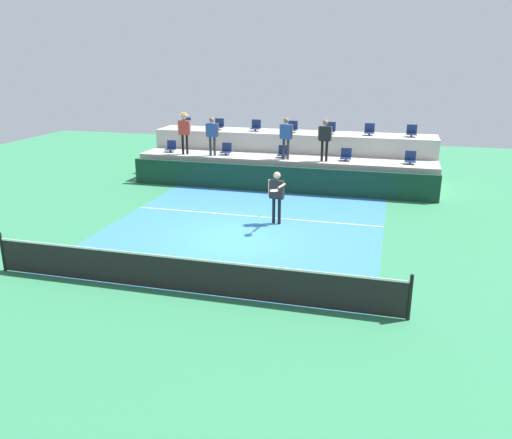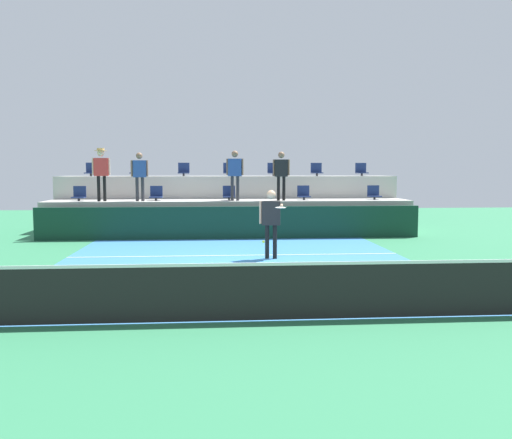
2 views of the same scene
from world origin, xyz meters
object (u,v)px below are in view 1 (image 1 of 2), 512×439
object	(u,v)px
stadium_chair_upper_right	(369,130)
spectator_in_grey	(212,133)
tennis_player	(277,192)
tennis_ball	(259,216)
stadium_chair_upper_center	(293,128)
stadium_chair_upper_mid_right	(330,129)
stadium_chair_lower_center	(283,152)
stadium_chair_lower_far_left	(171,147)
stadium_chair_lower_far_right	(410,159)
spectator_with_hat	(184,129)
stadium_chair_upper_left	(219,125)
stadium_chair_upper_far_left	(186,124)
spectator_in_white	(325,136)
stadium_chair_upper_far_right	(412,132)
spectator_leaning_on_rail	(286,134)
stadium_chair_lower_right	(346,156)
stadium_chair_lower_left	(226,150)
stadium_chair_upper_mid_left	(256,126)

from	to	relation	value
stadium_chair_upper_right	spectator_in_grey	distance (m)	7.00
tennis_player	tennis_ball	bearing A→B (deg)	-105.02
tennis_player	tennis_ball	xyz separation A→B (m)	(-0.31, -1.16, -0.51)
stadium_chair_upper_center	stadium_chair_upper_mid_right	world-z (taller)	same
stadium_chair_lower_center	stadium_chair_lower_far_left	bearing A→B (deg)	180.00
stadium_chair_upper_right	tennis_player	world-z (taller)	stadium_chair_upper_right
stadium_chair_lower_far_right	stadium_chair_upper_right	world-z (taller)	stadium_chair_upper_right
tennis_player	spectator_with_hat	size ratio (longest dim) A/B	0.99
stadium_chair_upper_left	tennis_ball	size ratio (longest dim) A/B	7.65
stadium_chair_lower_center	stadium_chair_upper_right	distance (m)	4.06
stadium_chair_lower_far_right	stadium_chair_upper_far_left	xyz separation A→B (m)	(-10.59, 1.80, 0.85)
stadium_chair_upper_right	stadium_chair_upper_mid_right	bearing A→B (deg)	180.00
spectator_in_white	stadium_chair_lower_far_left	bearing A→B (deg)	176.92
stadium_chair_upper_center	stadium_chair_upper_far_right	bearing A→B (deg)	0.00
stadium_chair_lower_far_left	stadium_chair_upper_center	xyz separation A→B (m)	(5.34, 1.80, 0.85)
stadium_chair_upper_far_left	stadium_chair_upper_far_right	size ratio (longest dim) A/B	1.00
stadium_chair_upper_left	spectator_in_white	distance (m)	5.82
stadium_chair_lower_far_left	stadium_chair_upper_mid_right	distance (m)	7.37
stadium_chair_upper_left	spectator_leaning_on_rail	distance (m)	4.34
stadium_chair_upper_far_left	spectator_in_white	world-z (taller)	spectator_in_white
stadium_chair_lower_right	stadium_chair_upper_right	bearing A→B (deg)	65.63
spectator_with_hat	spectator_leaning_on_rail	world-z (taller)	spectator_with_hat
stadium_chair_lower_right	tennis_ball	xyz separation A→B (m)	(-2.08, -6.61, -0.85)
stadium_chair_upper_far_left	tennis_player	xyz separation A→B (m)	(6.21, -7.25, -1.19)
stadium_chair_upper_left	stadium_chair_lower_center	bearing A→B (deg)	-26.89
stadium_chair_upper_left	stadium_chair_upper_right	world-z (taller)	same
spectator_with_hat	stadium_chair_upper_far_right	bearing A→B (deg)	12.59
stadium_chair_lower_far_left	stadium_chair_upper_far_right	world-z (taller)	stadium_chair_upper_far_right
stadium_chair_upper_center	stadium_chair_upper_far_right	xyz separation A→B (m)	(5.31, 0.00, 0.00)
stadium_chair_upper_left	spectator_in_white	bearing A→B (deg)	-22.03
stadium_chair_upper_far_left	spectator_leaning_on_rail	world-z (taller)	spectator_leaning_on_rail
stadium_chair_lower_left	tennis_player	distance (m)	6.52
stadium_chair_upper_far_left	spectator_with_hat	world-z (taller)	spectator_with_hat
stadium_chair_lower_left	spectator_with_hat	distance (m)	2.08
stadium_chair_lower_center	tennis_player	bearing A→B (deg)	-80.02
stadium_chair_upper_mid_right	spectator_with_hat	distance (m)	6.60
stadium_chair_upper_far_left	spectator_leaning_on_rail	distance (m)	5.88
stadium_chair_upper_left	stadium_chair_upper_right	distance (m)	7.09
stadium_chair_upper_left	tennis_player	world-z (taller)	stadium_chair_upper_left
stadium_chair_upper_mid_right	spectator_with_hat	world-z (taller)	spectator_with_hat
stadium_chair_lower_far_right	stadium_chair_upper_mid_left	distance (m)	7.33
spectator_in_grey	tennis_ball	size ratio (longest dim) A/B	24.83
stadium_chair_lower_left	stadium_chair_upper_left	xyz separation A→B (m)	(-0.95, 1.80, 0.85)
stadium_chair_upper_mid_right	spectator_leaning_on_rail	distance (m)	2.71
stadium_chair_upper_right	spectator_leaning_on_rail	world-z (taller)	spectator_leaning_on_rail
stadium_chair_lower_far_right	tennis_player	world-z (taller)	tennis_player
stadium_chair_upper_left	tennis_ball	world-z (taller)	stadium_chair_upper_left
stadium_chair_lower_far_left	stadium_chair_upper_right	distance (m)	9.05
stadium_chair_lower_far_left	stadium_chair_lower_right	world-z (taller)	same
spectator_with_hat	stadium_chair_upper_right	bearing A→B (deg)	15.33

